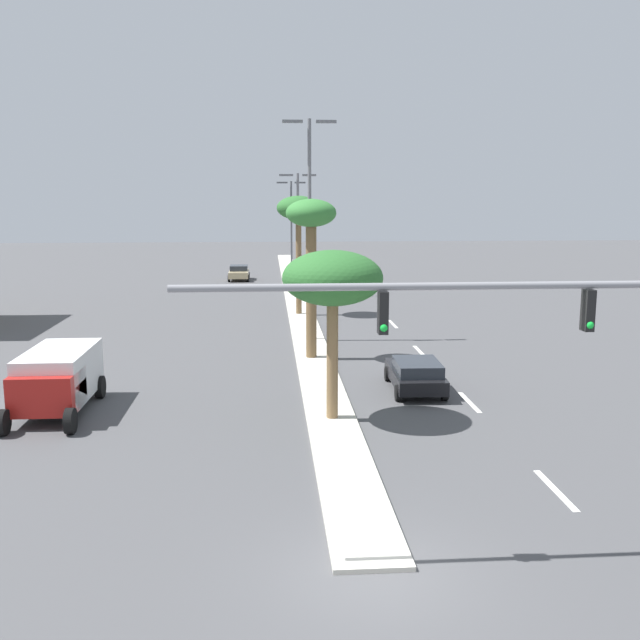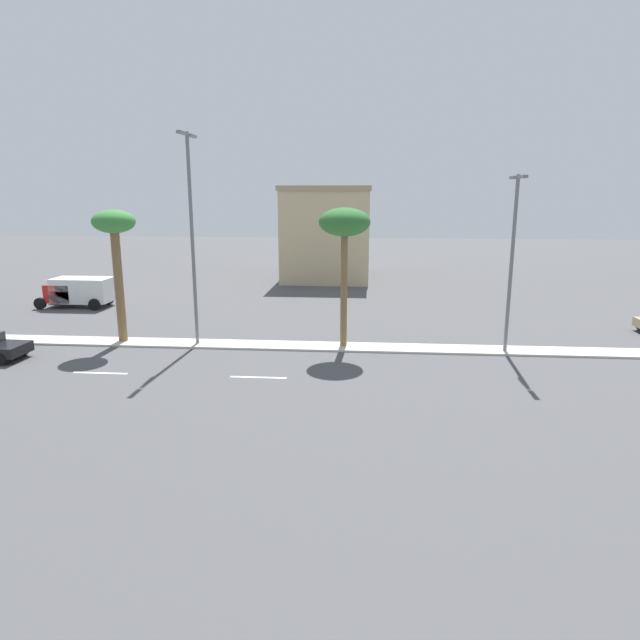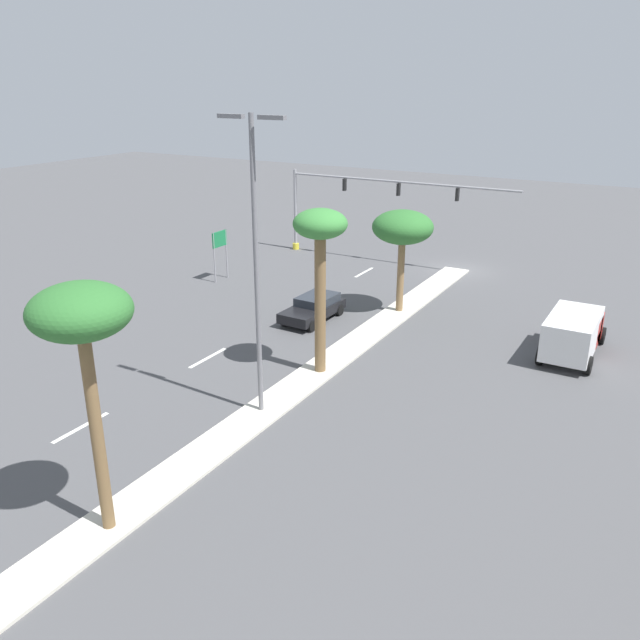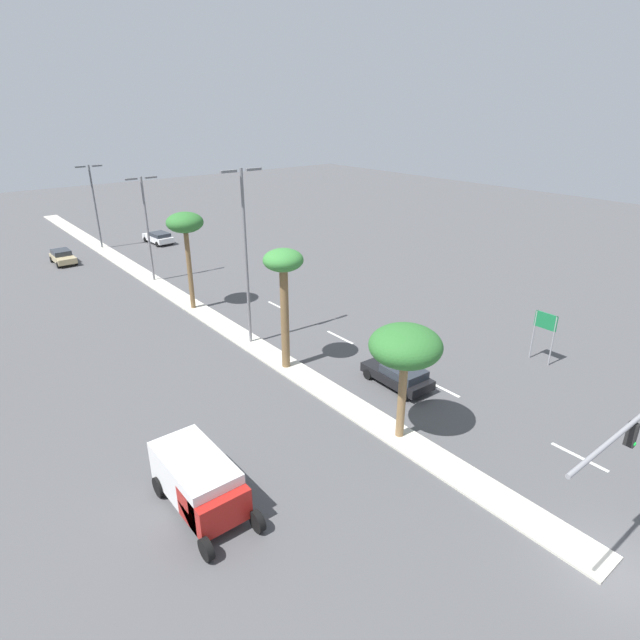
{
  "view_description": "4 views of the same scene",
  "coord_description": "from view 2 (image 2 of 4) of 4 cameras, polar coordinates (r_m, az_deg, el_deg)",
  "views": [
    {
      "loc": [
        -2.2,
        -13.93,
        8.0
      ],
      "look_at": [
        0.38,
        21.4,
        1.79
      ],
      "focal_mm": 39.82,
      "sensor_mm": 36.0,
      "label": 1
    },
    {
      "loc": [
        31.02,
        34.87,
        8.83
      ],
      "look_at": [
        0.58,
        32.33,
        1.78
      ],
      "focal_mm": 31.1,
      "sensor_mm": 36.0,
      "label": 2
    },
    {
      "loc": [
        -14.23,
        44.92,
        13.22
      ],
      "look_at": [
        -0.93,
        21.79,
        3.28
      ],
      "focal_mm": 36.59,
      "sensor_mm": 36.0,
      "label": 3
    },
    {
      "loc": [
        -16.94,
        -4.08,
        15.79
      ],
      "look_at": [
        3.71,
        21.65,
        1.9
      ],
      "focal_mm": 29.0,
      "sensor_mm": 36.0,
      "label": 4
    }
  ],
  "objects": [
    {
      "name": "commercial_building",
      "position": [
        59.1,
        0.83,
        9.03
      ],
      "size": [
        12.81,
        8.93,
        9.45
      ],
      "color": "#C6B284",
      "rests_on": "ground"
    },
    {
      "name": "street_lamp_outboard",
      "position": [
        32.53,
        -13.07,
        9.39
      ],
      "size": [
        2.9,
        0.24,
        11.94
      ],
      "color": "slate",
      "rests_on": "median_curb"
    },
    {
      "name": "ground_plane",
      "position": [
        32.39,
        -0.58,
        -2.82
      ],
      "size": [
        160.0,
        160.0,
        0.0
      ],
      "primitive_type": "plane",
      "color": "#4C4C4F"
    },
    {
      "name": "palm_tree_leading",
      "position": [
        34.43,
        -20.38,
        8.34
      ],
      "size": [
        2.44,
        2.44,
        7.75
      ],
      "color": "brown",
      "rests_on": "median_curb"
    },
    {
      "name": "palm_tree_mid",
      "position": [
        31.26,
        2.54,
        9.57
      ],
      "size": [
        2.88,
        2.88,
        7.9
      ],
      "color": "brown",
      "rests_on": "median_curb"
    },
    {
      "name": "street_lamp_near",
      "position": [
        31.97,
        19.2,
        6.81
      ],
      "size": [
        2.9,
        0.24,
        9.64
      ],
      "color": "slate",
      "rests_on": "median_curb"
    },
    {
      "name": "box_truck",
      "position": [
        47.52,
        -23.67,
        2.77
      ],
      "size": [
        2.51,
        5.61,
        2.3
      ],
      "color": "#B21E19",
      "rests_on": "ground"
    },
    {
      "name": "lane_stripe_leading",
      "position": [
        29.93,
        -21.67,
        -5.1
      ],
      "size": [
        0.2,
        2.8,
        0.01
      ],
      "primitive_type": "cube",
      "color": "silver",
      "rests_on": "ground"
    },
    {
      "name": "median_curb",
      "position": [
        32.83,
        15.51,
        -2.98
      ],
      "size": [
        1.8,
        82.17,
        0.12
      ],
      "primitive_type": "cube",
      "color": "beige",
      "rests_on": "ground"
    },
    {
      "name": "lane_stripe_trailing",
      "position": [
        27.37,
        -6.36,
        -5.89
      ],
      "size": [
        0.2,
        2.8,
        0.01
      ],
      "primitive_type": "cube",
      "color": "silver",
      "rests_on": "ground"
    }
  ]
}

